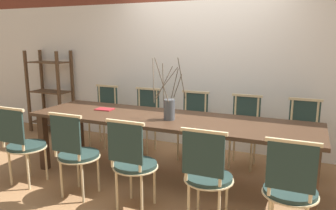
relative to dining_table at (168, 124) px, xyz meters
name	(u,v)px	position (x,y,z in m)	size (l,w,h in m)	color
ground_plane	(168,179)	(0.00, 0.00, -0.68)	(16.00, 16.00, 0.00)	#9E7047
wall_rear	(204,43)	(0.00, 1.34, 0.92)	(12.00, 0.06, 3.20)	white
dining_table	(168,124)	(0.00, 0.00, 0.00)	(3.39, 0.92, 0.77)	#422B1C
chair_near_leftend	(23,142)	(-1.46, -0.80, -0.17)	(0.45, 0.45, 0.94)	#233833
chair_near_left	(76,151)	(-0.71, -0.80, -0.17)	(0.45, 0.45, 0.94)	#233833
chair_near_center	(133,161)	(-0.02, -0.80, -0.17)	(0.45, 0.45, 0.94)	#233833
chair_near_right	(207,173)	(0.72, -0.80, -0.17)	(0.45, 0.45, 0.94)	#233833
chair_near_rightend	(290,187)	(1.41, -0.80, -0.17)	(0.45, 0.45, 0.94)	#233833
chair_far_leftend	(103,113)	(-1.47, 0.80, -0.17)	(0.45, 0.45, 0.94)	#233833
chair_far_left	(144,118)	(-0.74, 0.80, -0.17)	(0.45, 0.45, 0.94)	#233833
chair_far_center	(192,123)	(0.02, 0.80, -0.17)	(0.45, 0.45, 0.94)	#233833
chair_far_right	(244,128)	(0.74, 0.80, -0.17)	(0.45, 0.45, 0.94)	#233833
chair_far_rightend	(303,135)	(1.46, 0.80, -0.17)	(0.45, 0.45, 0.94)	#233833
vase_centerpiece	(169,108)	(0.05, -0.09, 0.22)	(0.40, 0.44, 0.71)	#4C5156
book_stack	(105,109)	(-0.93, 0.06, 0.09)	(0.23, 0.17, 0.01)	maroon
shelving_rack	(50,92)	(-2.78, 1.07, 0.04)	(0.75, 0.40, 1.46)	#513823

